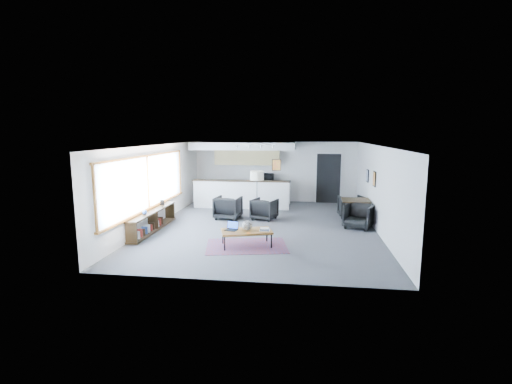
# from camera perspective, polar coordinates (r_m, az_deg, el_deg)

# --- Properties ---
(room) EXTENTS (7.02, 9.02, 2.62)m
(room) POSITION_cam_1_polar(r_m,az_deg,el_deg) (11.75, 1.17, 0.85)
(room) COLOR #474749
(room) RESTS_ON ground
(window) EXTENTS (0.10, 5.95, 1.66)m
(window) POSITION_cam_1_polar(r_m,az_deg,el_deg) (11.76, -16.35, 1.25)
(window) COLOR #8CBFFF
(window) RESTS_ON room
(console) EXTENTS (0.35, 3.00, 0.80)m
(console) POSITION_cam_1_polar(r_m,az_deg,el_deg) (11.77, -15.66, -4.31)
(console) COLOR black
(console) RESTS_ON floor
(kitchenette) EXTENTS (4.20, 1.96, 2.60)m
(kitchenette) POSITION_cam_1_polar(r_m,az_deg,el_deg) (15.55, -1.72, 3.19)
(kitchenette) COLOR white
(kitchenette) RESTS_ON floor
(doorway) EXTENTS (1.10, 0.12, 2.15)m
(doorway) POSITION_cam_1_polar(r_m,az_deg,el_deg) (16.13, 11.07, 2.15)
(doorway) COLOR black
(doorway) RESTS_ON room
(track_light) EXTENTS (1.60, 0.07, 0.15)m
(track_light) POSITION_cam_1_polar(r_m,az_deg,el_deg) (13.89, -0.25, 7.23)
(track_light) COLOR silver
(track_light) RESTS_ON room
(wall_art_lower) EXTENTS (0.03, 0.38, 0.48)m
(wall_art_lower) POSITION_cam_1_polar(r_m,az_deg,el_deg) (12.24, 17.75, 1.93)
(wall_art_lower) COLOR black
(wall_art_lower) RESTS_ON room
(wall_art_upper) EXTENTS (0.03, 0.34, 0.44)m
(wall_art_upper) POSITION_cam_1_polar(r_m,az_deg,el_deg) (13.52, 16.78, 2.42)
(wall_art_upper) COLOR black
(wall_art_upper) RESTS_ON room
(kilim_rug) EXTENTS (2.36, 1.83, 0.01)m
(kilim_rug) POSITION_cam_1_polar(r_m,az_deg,el_deg) (9.99, -1.46, -8.28)
(kilim_rug) COLOR #532C40
(kilim_rug) RESTS_ON floor
(coffee_table) EXTENTS (1.47, 1.07, 0.43)m
(coffee_table) POSITION_cam_1_polar(r_m,az_deg,el_deg) (9.88, -1.47, -6.10)
(coffee_table) COLOR brown
(coffee_table) RESTS_ON floor
(laptop) EXTENTS (0.36, 0.32, 0.22)m
(laptop) POSITION_cam_1_polar(r_m,az_deg,el_deg) (9.93, -3.71, -5.45)
(laptop) COLOR black
(laptop) RESTS_ON coffee_table
(ceramic_pot) EXTENTS (0.26, 0.26, 0.26)m
(ceramic_pot) POSITION_cam_1_polar(r_m,az_deg,el_deg) (9.86, -1.37, -5.14)
(ceramic_pot) COLOR gray
(ceramic_pot) RESTS_ON coffee_table
(book_stack) EXTENTS (0.27, 0.22, 0.08)m
(book_stack) POSITION_cam_1_polar(r_m,az_deg,el_deg) (9.81, 1.33, -5.79)
(book_stack) COLOR silver
(book_stack) RESTS_ON coffee_table
(coaster) EXTENTS (0.11, 0.11, 0.01)m
(coaster) POSITION_cam_1_polar(r_m,az_deg,el_deg) (9.60, -1.16, -6.34)
(coaster) COLOR #E5590C
(coaster) RESTS_ON coffee_table
(armchair_left) EXTENTS (0.93, 0.88, 0.87)m
(armchair_left) POSITION_cam_1_polar(r_m,az_deg,el_deg) (13.00, -4.32, -2.24)
(armchair_left) COLOR black
(armchair_left) RESTS_ON floor
(armchair_right) EXTENTS (0.97, 0.94, 0.80)m
(armchair_right) POSITION_cam_1_polar(r_m,az_deg,el_deg) (12.86, 1.29, -2.49)
(armchair_right) COLOR black
(armchair_right) RESTS_ON floor
(floor_lamp) EXTENTS (0.63, 0.63, 1.67)m
(floor_lamp) POSITION_cam_1_polar(r_m,az_deg,el_deg) (12.91, 0.15, 2.28)
(floor_lamp) COLOR black
(floor_lamp) RESTS_ON floor
(dining_table) EXTENTS (0.94, 0.94, 0.77)m
(dining_table) POSITION_cam_1_polar(r_m,az_deg,el_deg) (12.85, 15.07, -1.43)
(dining_table) COLOR black
(dining_table) RESTS_ON floor
(dining_chair_near) EXTENTS (0.90, 0.87, 0.72)m
(dining_chair_near) POSITION_cam_1_polar(r_m,az_deg,el_deg) (12.15, 15.49, -3.73)
(dining_chair_near) COLOR black
(dining_chair_near) RESTS_ON floor
(dining_chair_far) EXTENTS (0.87, 0.85, 0.72)m
(dining_chair_far) POSITION_cam_1_polar(r_m,az_deg,el_deg) (13.58, 14.64, -2.33)
(dining_chair_far) COLOR black
(dining_chair_far) RESTS_ON floor
(microwave) EXTENTS (0.62, 0.39, 0.40)m
(microwave) POSITION_cam_1_polar(r_m,az_deg,el_deg) (15.90, 1.54, 2.42)
(microwave) COLOR black
(microwave) RESTS_ON kitchenette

